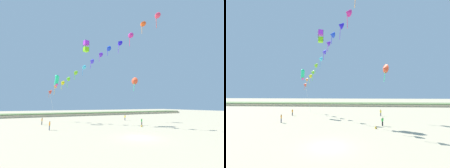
{
  "view_description": "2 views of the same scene",
  "coord_description": "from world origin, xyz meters",
  "views": [
    {
      "loc": [
        -12.7,
        -17.77,
        4.46
      ],
      "look_at": [
        -0.04,
        8.62,
        8.61
      ],
      "focal_mm": 24.0,
      "sensor_mm": 36.0,
      "label": 1
    },
    {
      "loc": [
        2.1,
        -16.72,
        5.99
      ],
      "look_at": [
        0.47,
        8.62,
        7.35
      ],
      "focal_mm": 24.0,
      "sensor_mm": 36.0,
      "label": 2
    }
  ],
  "objects": [
    {
      "name": "ground_plane",
      "position": [
        0.0,
        0.0,
        0.0
      ],
      "size": [
        240.0,
        240.0,
        0.0
      ],
      "primitive_type": "plane",
      "color": "#C1B28E"
    },
    {
      "name": "person_far_left",
      "position": [
        -12.0,
        20.94,
        0.92
      ],
      "size": [
        0.24,
        0.56,
        1.6
      ],
      "color": "black",
      "rests_on": "ground"
    },
    {
      "name": "person_near_right",
      "position": [
        10.28,
        21.28,
        0.95
      ],
      "size": [
        0.42,
        0.51,
        1.65
      ],
      "color": "#474C56",
      "rests_on": "ground"
    },
    {
      "name": "kite_banner_string",
      "position": [
        -2.92,
        13.62,
        14.19
      ],
      "size": [
        16.45,
        27.19,
        20.71
      ],
      "color": "red"
    },
    {
      "name": "beach_ball",
      "position": [
        6.67,
        8.36,
        0.18
      ],
      "size": [
        0.36,
        0.36,
        0.36
      ],
      "color": "orange",
      "rests_on": "ground"
    },
    {
      "name": "large_kite_low_lead",
      "position": [
        -3.73,
        14.95,
        18.14
      ],
      "size": [
        1.31,
        1.31,
        2.61
      ],
      "color": "#73D717"
    },
    {
      "name": "large_kite_high_solo",
      "position": [
        -9.29,
        20.52,
        10.49
      ],
      "size": [
        1.38,
        1.52,
        2.94
      ],
      "color": "#23DB8E"
    },
    {
      "name": "large_kite_mid_trail",
      "position": [
        10.05,
        15.8,
        11.02
      ],
      "size": [
        1.47,
        2.12,
        3.84
      ],
      "color": "#D84527"
    },
    {
      "name": "dune_ridge",
      "position": [
        0.0,
        49.09,
        0.63
      ],
      "size": [
        120.0,
        9.77,
        1.27
      ],
      "color": "tan",
      "rests_on": "ground"
    },
    {
      "name": "person_mid_center",
      "position": [
        8.22,
        10.38,
        0.9
      ],
      "size": [
        0.52,
        0.3,
        1.55
      ],
      "color": "black",
      "rests_on": "ground"
    },
    {
      "name": "person_near_left",
      "position": [
        -10.88,
        12.03,
        0.93
      ],
      "size": [
        0.22,
        0.56,
        1.61
      ],
      "color": "#282D4C",
      "rests_on": "ground"
    }
  ]
}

